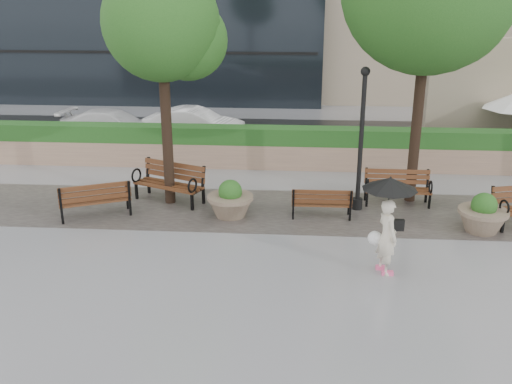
# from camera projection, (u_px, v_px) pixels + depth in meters

# --- Properties ---
(ground) EXTENTS (100.00, 100.00, 0.00)m
(ground) POSITION_uv_depth(u_px,v_px,m) (301.00, 261.00, 12.38)
(ground) COLOR gray
(ground) RESTS_ON ground
(cobble_strip) EXTENTS (28.00, 3.20, 0.01)m
(cobble_strip) POSITION_uv_depth(u_px,v_px,m) (301.00, 211.00, 15.20)
(cobble_strip) COLOR #383330
(cobble_strip) RESTS_ON ground
(hedge_wall) EXTENTS (24.00, 0.80, 1.35)m
(hedge_wall) POSITION_uv_depth(u_px,v_px,m) (302.00, 148.00, 18.74)
(hedge_wall) COLOR tan
(hedge_wall) RESTS_ON ground
(asphalt_street) EXTENTS (40.00, 7.00, 0.00)m
(asphalt_street) POSITION_uv_depth(u_px,v_px,m) (301.00, 138.00, 22.72)
(asphalt_street) COLOR black
(asphalt_street) RESTS_ON ground
(bench_0) EXTENTS (1.90, 1.38, 0.96)m
(bench_0) POSITION_uv_depth(u_px,v_px,m) (96.00, 206.00, 14.75)
(bench_0) COLOR brown
(bench_0) RESTS_ON ground
(bench_1) EXTENTS (2.12, 1.52, 1.06)m
(bench_1) POSITION_uv_depth(u_px,v_px,m) (170.00, 191.00, 15.80)
(bench_1) COLOR brown
(bench_1) RESTS_ON ground
(bench_2) EXTENTS (1.54, 0.62, 0.82)m
(bench_2) POSITION_uv_depth(u_px,v_px,m) (321.00, 208.00, 14.71)
(bench_2) COLOR brown
(bench_2) RESTS_ON ground
(bench_3) EXTENTS (1.77, 0.73, 0.94)m
(bench_3) POSITION_uv_depth(u_px,v_px,m) (397.00, 195.00, 15.58)
(bench_3) COLOR brown
(bench_3) RESTS_ON ground
(planter_left) EXTENTS (1.19, 1.19, 1.00)m
(planter_left) POSITION_uv_depth(u_px,v_px,m) (230.00, 202.00, 14.72)
(planter_left) COLOR #7F6B56
(planter_left) RESTS_ON ground
(planter_right) EXTENTS (1.18, 1.18, 0.99)m
(planter_right) POSITION_uv_depth(u_px,v_px,m) (483.00, 217.00, 13.79)
(planter_right) COLOR #7F6B56
(planter_right) RESTS_ON ground
(lamppost) EXTENTS (0.28, 0.28, 3.78)m
(lamppost) POSITION_uv_depth(u_px,v_px,m) (360.00, 150.00, 14.80)
(lamppost) COLOR black
(lamppost) RESTS_ON ground
(tree_0) EXTENTS (3.12, 2.96, 6.29)m
(tree_0) POSITION_uv_depth(u_px,v_px,m) (168.00, 28.00, 14.34)
(tree_0) COLOR black
(tree_0) RESTS_ON ground
(car_left) EXTENTS (4.33, 2.14, 1.21)m
(car_left) POSITION_uv_depth(u_px,v_px,m) (114.00, 126.00, 22.08)
(car_left) COLOR white
(car_left) RESTS_ON ground
(car_right) EXTENTS (4.05, 1.96, 1.28)m
(car_right) POSITION_uv_depth(u_px,v_px,m) (195.00, 125.00, 22.14)
(car_right) COLOR white
(car_right) RESTS_ON ground
(pedestrian) EXTENTS (1.12, 1.12, 2.05)m
(pedestrian) POSITION_uv_depth(u_px,v_px,m) (388.00, 216.00, 11.52)
(pedestrian) COLOR beige
(pedestrian) RESTS_ON ground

